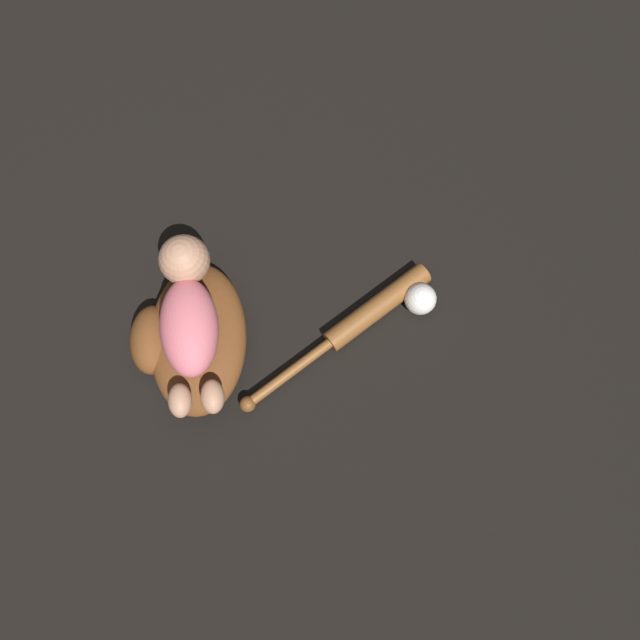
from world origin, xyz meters
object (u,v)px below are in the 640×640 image
object	(u,v)px
baby_figure	(188,312)
baseball	(420,299)
baseball_bat	(359,321)
baseball_glove	(190,338)

from	to	relation	value
baby_figure	baseball	distance (m)	0.50
baseball_bat	baseball	xyz separation A→B (m)	(0.08, -0.12, 0.01)
baseball_glove	baby_figure	distance (m)	0.10
baseball_glove	baby_figure	world-z (taller)	baby_figure
baseball_glove	baseball_bat	distance (m)	0.37
baseball_glove	baseball	distance (m)	0.51
baseball_glove	baseball	size ratio (longest dim) A/B	5.37
baby_figure	baseball_bat	xyz separation A→B (m)	(0.10, -0.34, -0.12)
baby_figure	baseball_bat	bearing A→B (deg)	-74.09
baseball_glove	baseball_bat	world-z (taller)	baseball_glove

